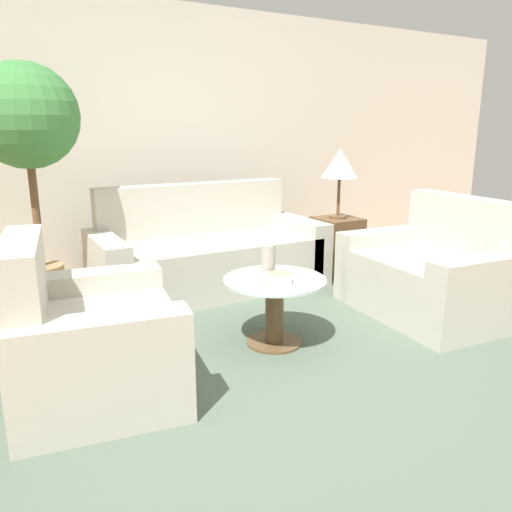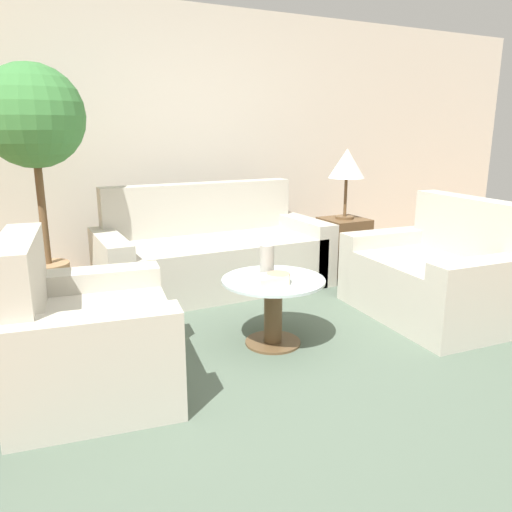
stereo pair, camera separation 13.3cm
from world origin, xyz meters
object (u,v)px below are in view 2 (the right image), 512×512
armchair (81,341)px  coffee_table (273,302)px  sofa_main (212,255)px  bowl (278,278)px  potted_plant (34,130)px  vase (267,261)px  book_stack (270,280)px  loveseat (437,278)px  table_lamp (347,165)px

armchair → coffee_table: size_ratio=1.65×
sofa_main → bowl: bearing=-95.1°
sofa_main → coffee_table: (-0.11, -1.36, 0.00)m
potted_plant → vase: 2.07m
sofa_main → bowl: (-0.13, -1.46, 0.19)m
sofa_main → book_stack: sofa_main is taller
loveseat → bowl: 1.41m
book_stack → coffee_table: bearing=48.6°
loveseat → vase: bearing=-91.5°
coffee_table → vase: bearing=109.0°
coffee_table → potted_plant: (-1.24, 1.50, 1.09)m
loveseat → coffee_table: size_ratio=1.90×
coffee_table → bowl: (-0.02, -0.09, 0.19)m
table_lamp → loveseat: bearing=-93.3°
bowl → book_stack: 0.07m
table_lamp → bowl: table_lamp is taller
armchair → sofa_main: bearing=-34.7°
loveseat → potted_plant: (-2.63, 1.58, 1.10)m
potted_plant → bowl: potted_plant is taller
vase → book_stack: vase is taller
armchair → bowl: bearing=-83.3°
armchair → bowl: (1.20, -0.04, 0.20)m
loveseat → table_lamp: table_lamp is taller
potted_plant → loveseat: bearing=-31.1°
vase → bowl: vase is taller
bowl → table_lamp: bearing=41.5°
armchair → vase: bearing=-76.3°
table_lamp → vase: table_lamp is taller
loveseat → potted_plant: bearing=-117.0°
table_lamp → potted_plant: (-2.70, 0.29, 0.33)m
loveseat → coffee_table: loveseat is taller
table_lamp → potted_plant: 2.74m
table_lamp → book_stack: table_lamp is taller
loveseat → vase: 1.44m
table_lamp → book_stack: bearing=-139.6°
sofa_main → vase: 1.34m
potted_plant → book_stack: size_ratio=8.91×
bowl → sofa_main: bearing=84.9°
bowl → book_stack: (-0.07, -0.01, -0.00)m
bowl → book_stack: bearing=-171.0°
potted_plant → vase: bearing=-49.7°
coffee_table → table_lamp: table_lamp is taller
armchair → table_lamp: bearing=-56.2°
vase → armchair: bearing=-174.7°
loveseat → bowl: size_ratio=8.52×
armchair → table_lamp: (2.67, 1.27, 0.77)m
book_stack → sofa_main: bearing=80.0°
sofa_main → armchair: sofa_main is taller
vase → table_lamp: bearing=38.1°
armchair → book_stack: 1.15m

